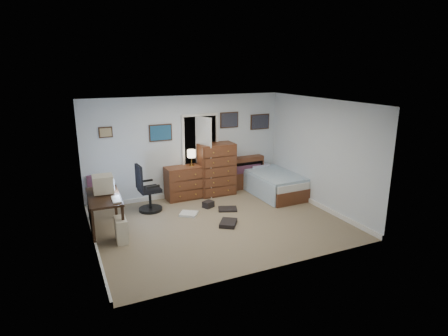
{
  "coord_description": "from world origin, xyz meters",
  "views": [
    {
      "loc": [
        -2.92,
        -6.62,
        3.18
      ],
      "look_at": [
        0.24,
        0.3,
        1.1
      ],
      "focal_mm": 30.0,
      "sensor_mm": 36.0,
      "label": 1
    }
  ],
  "objects_px": {
    "computer_desk": "(100,205)",
    "low_dresser": "(184,183)",
    "office_chair": "(147,193)",
    "bed": "(272,183)",
    "tall_dresser": "(216,169)"
  },
  "relations": [
    {
      "from": "bed",
      "to": "computer_desk",
      "type": "bearing_deg",
      "value": -173.55
    },
    {
      "from": "computer_desk",
      "to": "tall_dresser",
      "type": "relative_size",
      "value": 1.01
    },
    {
      "from": "office_chair",
      "to": "low_dresser",
      "type": "height_order",
      "value": "office_chair"
    },
    {
      "from": "computer_desk",
      "to": "office_chair",
      "type": "xyz_separation_m",
      "value": [
        1.09,
        0.74,
        -0.16
      ]
    },
    {
      "from": "office_chair",
      "to": "bed",
      "type": "height_order",
      "value": "office_chair"
    },
    {
      "from": "office_chair",
      "to": "tall_dresser",
      "type": "xyz_separation_m",
      "value": [
        1.88,
        0.44,
        0.24
      ]
    },
    {
      "from": "office_chair",
      "to": "bed",
      "type": "relative_size",
      "value": 0.57
    },
    {
      "from": "computer_desk",
      "to": "tall_dresser",
      "type": "height_order",
      "value": "tall_dresser"
    },
    {
      "from": "tall_dresser",
      "to": "low_dresser",
      "type": "bearing_deg",
      "value": 179.41
    },
    {
      "from": "bed",
      "to": "office_chair",
      "type": "bearing_deg",
      "value": 175.98
    },
    {
      "from": "office_chair",
      "to": "tall_dresser",
      "type": "relative_size",
      "value": 0.83
    },
    {
      "from": "computer_desk",
      "to": "low_dresser",
      "type": "xyz_separation_m",
      "value": [
        2.13,
        1.2,
        -0.17
      ]
    },
    {
      "from": "low_dresser",
      "to": "tall_dresser",
      "type": "relative_size",
      "value": 0.7
    },
    {
      "from": "computer_desk",
      "to": "low_dresser",
      "type": "distance_m",
      "value": 2.45
    },
    {
      "from": "computer_desk",
      "to": "office_chair",
      "type": "distance_m",
      "value": 1.33
    }
  ]
}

